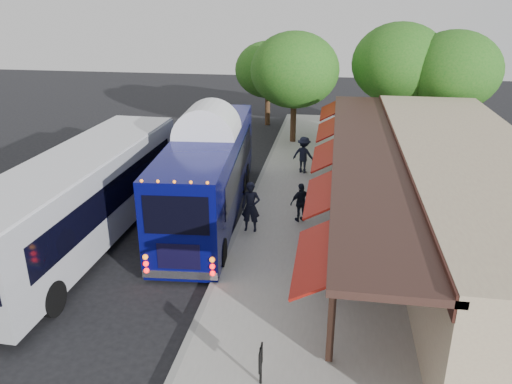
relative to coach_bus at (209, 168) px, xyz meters
The scene contains 15 objects.
ground 5.45m from the coach_bus, 73.35° to the right, with size 90.00×90.00×0.00m, color black.
sidewalk 6.79m from the coach_bus, ahead, with size 10.00×40.00×0.15m, color #9E9B93.
curb 2.60m from the coach_bus, 29.48° to the right, with size 0.20×40.00×0.16m, color gray.
station_shelter 9.87m from the coach_bus, ahead, with size 8.15×20.00×3.60m.
coach_bus is the anchor object (origin of this frame).
city_bus 5.19m from the coach_bus, 139.31° to the right, with size 3.02×12.80×3.43m.
ped_a 2.81m from the coach_bus, 39.82° to the right, with size 0.72×0.47×1.98m, color black.
ped_b 7.11m from the coach_bus, 46.49° to the right, with size 0.81×0.63×1.68m, color black.
ped_c 4.08m from the coach_bus, ahead, with size 0.95×0.40×1.62m, color black.
ped_d 6.67m from the coach_bus, 57.08° to the left, with size 1.22×0.70×1.89m, color black.
sign_board 10.57m from the coach_bus, 69.65° to the right, with size 0.06×0.46×1.01m.
tree_left 11.98m from the coach_bus, 77.60° to the left, with size 5.34×5.34×6.84m.
tree_mid 15.83m from the coach_bus, 55.86° to the left, with size 5.73×5.73×7.33m.
tree_right 16.96m from the coach_bus, 45.56° to the left, with size 5.44×5.44×6.97m.
tree_far 16.23m from the coach_bus, 89.07° to the left, with size 4.59×4.59×5.88m.
Camera 1 is at (3.56, -14.22, 8.67)m, focal length 35.00 mm.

